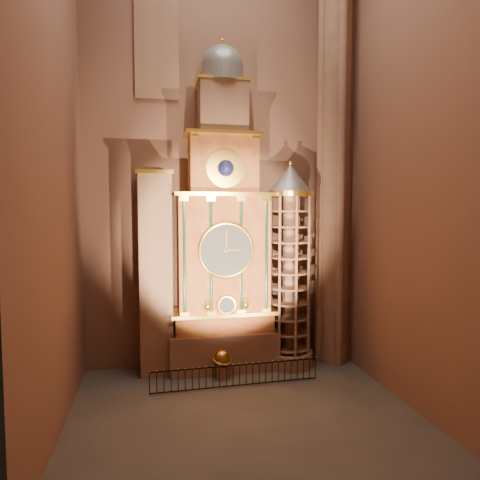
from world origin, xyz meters
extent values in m
plane|color=#383330|center=(0.00, 0.00, 0.00)|extent=(14.00, 14.00, 0.00)
plane|color=brown|center=(0.00, 6.00, 11.00)|extent=(22.00, 0.00, 22.00)
plane|color=brown|center=(-7.00, 0.00, 11.00)|extent=(0.00, 22.00, 22.00)
plane|color=brown|center=(7.00, 0.00, 11.00)|extent=(0.00, 22.00, 22.00)
cube|color=#8C634C|center=(0.00, 5.00, 1.00)|extent=(5.60, 2.20, 2.00)
cube|color=maroon|center=(0.00, 5.00, 2.50)|extent=(5.00, 2.00, 1.00)
cube|color=#FFD44B|center=(0.00, 4.95, 3.05)|extent=(5.40, 2.30, 0.18)
cube|color=maroon|center=(0.00, 5.00, 6.00)|extent=(4.60, 2.00, 6.00)
cylinder|color=black|center=(-2.05, 4.14, 6.00)|extent=(0.32, 0.32, 5.60)
cylinder|color=black|center=(-0.75, 4.14, 6.00)|extent=(0.32, 0.32, 5.60)
cylinder|color=black|center=(0.75, 4.14, 6.00)|extent=(0.32, 0.32, 5.60)
cylinder|color=black|center=(2.05, 4.14, 6.00)|extent=(0.32, 0.32, 5.60)
cube|color=#FFD44B|center=(0.00, 4.95, 9.05)|extent=(5.00, 2.25, 0.18)
cylinder|color=#2D3033|center=(0.00, 3.99, 6.30)|extent=(2.60, 0.12, 2.60)
torus|color=#FFD44B|center=(0.00, 3.94, 6.30)|extent=(2.80, 0.16, 2.80)
cylinder|color=#FFD44B|center=(0.00, 3.84, 3.60)|extent=(0.90, 0.10, 0.90)
sphere|color=#FFD44B|center=(-0.95, 3.89, 3.55)|extent=(0.36, 0.36, 0.36)
sphere|color=#FFD44B|center=(0.95, 3.89, 3.55)|extent=(0.36, 0.36, 0.36)
cube|color=maroon|center=(0.00, 5.00, 10.50)|extent=(3.40, 1.80, 3.00)
sphere|color=#0B0D38|center=(0.00, 4.09, 10.30)|extent=(0.80, 0.80, 0.80)
cube|color=#FFD44B|center=(0.00, 4.95, 12.05)|extent=(3.80, 2.00, 0.15)
cube|color=#8C634C|center=(0.00, 5.00, 13.30)|extent=(2.40, 1.60, 2.60)
sphere|color=slate|center=(0.00, 5.00, 15.40)|extent=(2.10, 2.10, 2.10)
cylinder|color=#FFD44B|center=(0.00, 5.00, 16.30)|extent=(0.14, 0.14, 0.80)
cube|color=#8C634C|center=(-3.40, 5.00, 5.00)|extent=(1.60, 1.40, 10.00)
cube|color=#FFD44B|center=(-3.40, 4.58, 3.00)|extent=(1.35, 0.10, 2.10)
cube|color=#502815|center=(-3.40, 4.52, 3.00)|extent=(1.05, 0.04, 1.75)
cube|color=#FFD44B|center=(-3.40, 4.58, 5.60)|extent=(1.35, 0.10, 2.10)
cube|color=#502815|center=(-3.40, 4.52, 5.60)|extent=(1.05, 0.04, 1.75)
cube|color=#FFD44B|center=(-3.40, 4.58, 8.20)|extent=(1.35, 0.10, 2.10)
cube|color=#502815|center=(-3.40, 4.52, 8.20)|extent=(1.05, 0.04, 1.75)
cube|color=#FFD44B|center=(-3.40, 5.00, 10.10)|extent=(1.80, 1.60, 0.20)
cylinder|color=#8C634C|center=(3.50, 4.70, 0.40)|extent=(2.50, 2.50, 0.80)
cylinder|color=#8C634C|center=(3.50, 4.70, 4.90)|extent=(0.70, 0.70, 8.20)
cylinder|color=#FFD44B|center=(3.50, 4.70, 9.10)|extent=(2.40, 2.40, 0.25)
cone|color=slate|center=(3.50, 4.70, 9.90)|extent=(2.30, 2.30, 1.50)
sphere|color=#FFD44B|center=(3.50, 4.70, 10.70)|extent=(0.20, 0.20, 0.20)
cylinder|color=#8C634C|center=(6.10, 5.00, 11.00)|extent=(1.60, 1.60, 22.00)
cylinder|color=#8C634C|center=(6.90, 5.00, 11.00)|extent=(0.44, 0.44, 22.00)
cylinder|color=#8C634C|center=(5.30, 5.00, 11.00)|extent=(0.44, 0.44, 22.00)
cylinder|color=#8C634C|center=(6.10, 5.80, 11.00)|extent=(0.44, 0.44, 22.00)
cylinder|color=#8C634C|center=(6.10, 4.20, 11.00)|extent=(0.44, 0.44, 22.00)
cube|color=navy|center=(-3.20, 5.94, 16.50)|extent=(2.00, 0.10, 5.00)
cube|color=#8C634C|center=(-3.20, 5.88, 16.50)|extent=(2.20, 0.06, 5.20)
cylinder|color=#8C634C|center=(-0.30, 3.60, 0.31)|extent=(0.54, 0.54, 0.63)
sphere|color=#AF7A31|center=(-0.30, 3.60, 1.03)|extent=(0.81, 0.81, 0.81)
torus|color=#AF7A31|center=(-0.30, 3.60, 1.03)|extent=(1.27, 1.24, 0.43)
cube|color=black|center=(0.21, 2.46, 1.05)|extent=(7.94, 0.30, 0.04)
cube|color=black|center=(0.21, 2.46, 0.09)|extent=(7.94, 0.30, 0.04)
camera|label=1|loc=(-3.54, -16.61, 8.26)|focal=32.00mm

